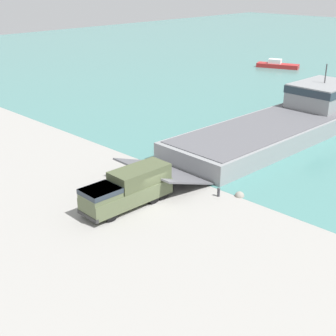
% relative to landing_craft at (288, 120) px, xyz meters
% --- Properties ---
extents(ground_plane, '(240.00, 240.00, 0.00)m').
position_rel_landing_craft_xyz_m(ground_plane, '(1.71, -23.93, -1.76)').
color(ground_plane, gray).
extents(landing_craft, '(9.97, 35.93, 7.43)m').
position_rel_landing_craft_xyz_m(landing_craft, '(0.00, 0.00, 0.00)').
color(landing_craft, gray).
rests_on(landing_craft, ground_plane).
extents(military_truck, '(2.74, 8.15, 3.05)m').
position_rel_landing_craft_xyz_m(military_truck, '(0.66, -25.93, -0.18)').
color(military_truck, '#566042').
rests_on(military_truck, ground_plane).
extents(soldier_on_ramp, '(0.44, 0.50, 1.64)m').
position_rel_landing_craft_xyz_m(soldier_on_ramp, '(-1.59, -26.98, -0.82)').
color(soldier_on_ramp, '#6B664C').
rests_on(soldier_on_ramp, ground_plane).
extents(moored_boat_a, '(8.76, 5.25, 1.73)m').
position_rel_landing_craft_xyz_m(moored_boat_a, '(-24.41, 36.73, -1.19)').
color(moored_boat_a, '#B22323').
rests_on(moored_boat_a, ground_plane).
extents(mooring_bollard, '(0.27, 0.27, 0.82)m').
position_rel_landing_craft_xyz_m(mooring_bollard, '(4.85, -19.29, -1.32)').
color(mooring_bollard, '#333338').
rests_on(mooring_bollard, ground_plane).
extents(shoreline_rock_a, '(0.99, 0.99, 0.99)m').
position_rel_landing_craft_xyz_m(shoreline_rock_a, '(-4.97, -17.07, -1.76)').
color(shoreline_rock_a, gray).
rests_on(shoreline_rock_a, ground_plane).
extents(shoreline_rock_b, '(0.84, 0.84, 0.84)m').
position_rel_landing_craft_xyz_m(shoreline_rock_b, '(6.15, -18.00, -1.76)').
color(shoreline_rock_b, gray).
rests_on(shoreline_rock_b, ground_plane).
extents(shoreline_rock_c, '(0.91, 0.91, 0.91)m').
position_rel_landing_craft_xyz_m(shoreline_rock_c, '(-4.69, -18.87, -1.76)').
color(shoreline_rock_c, '#66605B').
rests_on(shoreline_rock_c, ground_plane).
extents(shoreline_rock_d, '(0.77, 0.77, 0.77)m').
position_rel_landing_craft_xyz_m(shoreline_rock_d, '(-4.45, -17.31, -1.76)').
color(shoreline_rock_d, gray).
rests_on(shoreline_rock_d, ground_plane).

